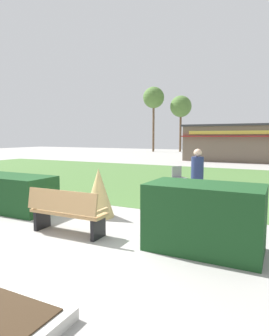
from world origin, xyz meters
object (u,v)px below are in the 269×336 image
food_kiosk (253,143)px  tree_left_bg (181,107)px  parked_car_west_slot (206,149)px  park_bench (66,212)px  tree_right_bg (154,98)px  cafe_chair_east (178,176)px  person_strolling (197,179)px

food_kiosk → tree_left_bg: 16.15m
tree_left_bg → parked_car_west_slot: bearing=-46.7°
park_bench → tree_right_bg: size_ratio=0.20×
tree_left_bg → tree_right_bg: (-3.34, -1.30, 1.16)m
tree_right_bg → parked_car_west_slot: bearing=-24.2°
parked_car_west_slot → tree_left_bg: (-4.59, 4.86, 5.27)m
park_bench → cafe_chair_east: park_bench is taller
park_bench → tree_right_bg: bearing=110.2°
tree_left_bg → tree_right_bg: bearing=-158.8°
food_kiosk → person_strolling: 18.01m
food_kiosk → cafe_chair_east: food_kiosk is taller
parked_car_west_slot → tree_right_bg: 10.82m
cafe_chair_east → tree_left_bg: bearing=107.9°
food_kiosk → tree_left_bg: size_ratio=1.48×
park_bench → tree_right_bg: (-11.70, 31.83, 6.60)m
parked_car_west_slot → park_bench: bearing=-82.4°
cafe_chair_east → person_strolling: person_strolling is taller
tree_left_bg → food_kiosk: bearing=-49.6°
cafe_chair_east → tree_right_bg: bearing=115.1°
parked_car_west_slot → tree_right_bg: tree_right_bg is taller
park_bench → person_strolling: size_ratio=1.01×
food_kiosk → parked_car_west_slot: size_ratio=2.51×
person_strolling → tree_right_bg: 32.20m
person_strolling → tree_left_bg: bearing=-135.5°
person_strolling → park_bench: bearing=-3.8°
parked_car_west_slot → food_kiosk: bearing=-51.8°
food_kiosk → person_strolling: bearing=-89.6°
cafe_chair_east → person_strolling: 3.12m
food_kiosk → tree_left_bg: tree_left_bg is taller
tree_right_bg → cafe_chair_east: bearing=-64.9°
park_bench → parked_car_west_slot: (-3.77, 28.26, 0.16)m
cafe_chair_east → parked_car_west_slot: 22.63m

